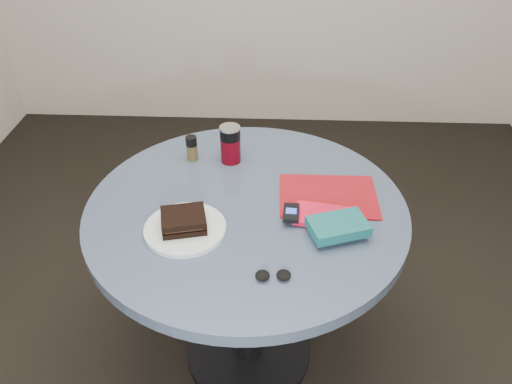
{
  "coord_description": "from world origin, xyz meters",
  "views": [
    {
      "loc": [
        0.08,
        -1.23,
        1.7
      ],
      "look_at": [
        0.03,
        0.0,
        0.8
      ],
      "focal_mm": 35.0,
      "sensor_mm": 36.0,
      "label": 1
    }
  ],
  "objects_px": {
    "table": "(247,244)",
    "magazine": "(328,196)",
    "pepper_grinder": "(192,148)",
    "mp3_player": "(291,213)",
    "plate": "(185,229)",
    "soda_can": "(230,144)",
    "novel": "(338,226)",
    "headphones": "(273,275)",
    "sandwich": "(184,221)",
    "red_book": "(322,216)"
  },
  "relations": [
    {
      "from": "magazine",
      "to": "soda_can",
      "type": "bearing_deg",
      "value": 148.44
    },
    {
      "from": "table",
      "to": "magazine",
      "type": "bearing_deg",
      "value": 11.67
    },
    {
      "from": "sandwich",
      "to": "headphones",
      "type": "height_order",
      "value": "sandwich"
    },
    {
      "from": "soda_can",
      "to": "magazine",
      "type": "height_order",
      "value": "soda_can"
    },
    {
      "from": "soda_can",
      "to": "headphones",
      "type": "distance_m",
      "value": 0.59
    },
    {
      "from": "pepper_grinder",
      "to": "mp3_player",
      "type": "bearing_deg",
      "value": -43.29
    },
    {
      "from": "magazine",
      "to": "table",
      "type": "bearing_deg",
      "value": -168.49
    },
    {
      "from": "mp3_player",
      "to": "magazine",
      "type": "bearing_deg",
      "value": 45.09
    },
    {
      "from": "mp3_player",
      "to": "pepper_grinder",
      "type": "bearing_deg",
      "value": 136.71
    },
    {
      "from": "pepper_grinder",
      "to": "magazine",
      "type": "distance_m",
      "value": 0.51
    },
    {
      "from": "plate",
      "to": "soda_can",
      "type": "distance_m",
      "value": 0.4
    },
    {
      "from": "table",
      "to": "magazine",
      "type": "distance_m",
      "value": 0.31
    },
    {
      "from": "red_book",
      "to": "mp3_player",
      "type": "height_order",
      "value": "mp3_player"
    },
    {
      "from": "table",
      "to": "red_book",
      "type": "bearing_deg",
      "value": -14.87
    },
    {
      "from": "table",
      "to": "sandwich",
      "type": "xyz_separation_m",
      "value": [
        -0.17,
        -0.13,
        0.2
      ]
    },
    {
      "from": "plate",
      "to": "pepper_grinder",
      "type": "height_order",
      "value": "pepper_grinder"
    },
    {
      "from": "magazine",
      "to": "pepper_grinder",
      "type": "bearing_deg",
      "value": 156.14
    },
    {
      "from": "table",
      "to": "plate",
      "type": "distance_m",
      "value": 0.28
    },
    {
      "from": "mp3_player",
      "to": "novel",
      "type": "bearing_deg",
      "value": -27.07
    },
    {
      "from": "red_book",
      "to": "headphones",
      "type": "relative_size",
      "value": 1.69
    },
    {
      "from": "sandwich",
      "to": "magazine",
      "type": "xyz_separation_m",
      "value": [
        0.43,
        0.18,
        -0.03
      ]
    },
    {
      "from": "table",
      "to": "red_book",
      "type": "xyz_separation_m",
      "value": [
        0.23,
        -0.06,
        0.18
      ]
    },
    {
      "from": "table",
      "to": "pepper_grinder",
      "type": "height_order",
      "value": "pepper_grinder"
    },
    {
      "from": "table",
      "to": "novel",
      "type": "xyz_separation_m",
      "value": [
        0.27,
        -0.13,
        0.2
      ]
    },
    {
      "from": "plate",
      "to": "mp3_player",
      "type": "distance_m",
      "value": 0.31
    },
    {
      "from": "sandwich",
      "to": "novel",
      "type": "xyz_separation_m",
      "value": [
        0.44,
        -0.0,
        -0.0
      ]
    },
    {
      "from": "mp3_player",
      "to": "headphones",
      "type": "relative_size",
      "value": 0.88
    },
    {
      "from": "headphones",
      "to": "pepper_grinder",
      "type": "bearing_deg",
      "value": 117.4
    },
    {
      "from": "red_book",
      "to": "headphones",
      "type": "bearing_deg",
      "value": -109.41
    },
    {
      "from": "table",
      "to": "soda_can",
      "type": "height_order",
      "value": "soda_can"
    },
    {
      "from": "magazine",
      "to": "mp3_player",
      "type": "height_order",
      "value": "mp3_player"
    },
    {
      "from": "sandwich",
      "to": "soda_can",
      "type": "bearing_deg",
      "value": 74.99
    },
    {
      "from": "plate",
      "to": "pepper_grinder",
      "type": "distance_m",
      "value": 0.39
    },
    {
      "from": "novel",
      "to": "mp3_player",
      "type": "distance_m",
      "value": 0.15
    },
    {
      "from": "sandwich",
      "to": "pepper_grinder",
      "type": "xyz_separation_m",
      "value": [
        -0.03,
        0.39,
        0.01
      ]
    },
    {
      "from": "sandwich",
      "to": "soda_can",
      "type": "relative_size",
      "value": 1.09
    },
    {
      "from": "plate",
      "to": "soda_can",
      "type": "bearing_deg",
      "value": 75.41
    },
    {
      "from": "novel",
      "to": "sandwich",
      "type": "bearing_deg",
      "value": 160.97
    },
    {
      "from": "headphones",
      "to": "plate",
      "type": "bearing_deg",
      "value": 145.38
    },
    {
      "from": "red_book",
      "to": "novel",
      "type": "distance_m",
      "value": 0.09
    },
    {
      "from": "magazine",
      "to": "red_book",
      "type": "xyz_separation_m",
      "value": [
        -0.03,
        -0.11,
        0.01
      ]
    },
    {
      "from": "soda_can",
      "to": "novel",
      "type": "distance_m",
      "value": 0.52
    },
    {
      "from": "table",
      "to": "pepper_grinder",
      "type": "xyz_separation_m",
      "value": [
        -0.21,
        0.26,
        0.21
      ]
    },
    {
      "from": "plate",
      "to": "soda_can",
      "type": "xyz_separation_m",
      "value": [
        0.1,
        0.39,
        0.06
      ]
    },
    {
      "from": "red_book",
      "to": "headphones",
      "type": "distance_m",
      "value": 0.29
    },
    {
      "from": "sandwich",
      "to": "mp3_player",
      "type": "relative_size",
      "value": 1.74
    },
    {
      "from": "table",
      "to": "red_book",
      "type": "height_order",
      "value": "red_book"
    },
    {
      "from": "table",
      "to": "plate",
      "type": "xyz_separation_m",
      "value": [
        -0.17,
        -0.13,
        0.17
      ]
    },
    {
      "from": "sandwich",
      "to": "red_book",
      "type": "height_order",
      "value": "sandwich"
    },
    {
      "from": "pepper_grinder",
      "to": "soda_can",
      "type": "bearing_deg",
      "value": -1.61
    }
  ]
}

